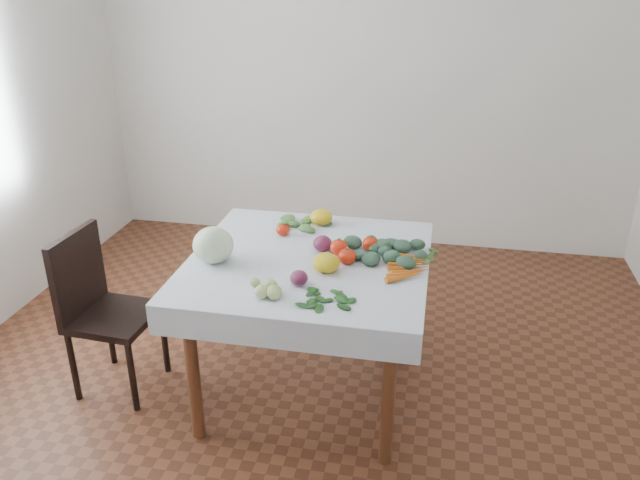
# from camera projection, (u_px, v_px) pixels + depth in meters

# --- Properties ---
(ground) EXTENTS (4.00, 4.00, 0.00)m
(ground) POSITION_uv_depth(u_px,v_px,m) (310.00, 388.00, 3.26)
(ground) COLOR brown
(back_wall) EXTENTS (4.00, 0.04, 2.70)m
(back_wall) POSITION_uv_depth(u_px,v_px,m) (366.00, 67.00, 4.51)
(back_wall) COLOR white
(back_wall) RESTS_ON ground
(table) EXTENTS (1.00, 1.00, 0.75)m
(table) POSITION_uv_depth(u_px,v_px,m) (309.00, 278.00, 3.00)
(table) COLOR brown
(table) RESTS_ON ground
(tablecloth) EXTENTS (1.12, 1.12, 0.01)m
(tablecloth) POSITION_uv_depth(u_px,v_px,m) (308.00, 259.00, 2.96)
(tablecloth) COLOR white
(tablecloth) RESTS_ON table
(chair) EXTENTS (0.41, 0.41, 0.85)m
(chair) POSITION_uv_depth(u_px,v_px,m) (99.00, 302.00, 3.12)
(chair) COLOR black
(chair) RESTS_ON ground
(cabbage) EXTENTS (0.22, 0.22, 0.17)m
(cabbage) POSITION_uv_depth(u_px,v_px,m) (213.00, 245.00, 2.89)
(cabbage) COLOR #DEF1CA
(cabbage) RESTS_ON tablecloth
(tomato_a) EXTENTS (0.09, 0.09, 0.06)m
(tomato_a) POSITION_uv_depth(u_px,v_px,m) (283.00, 230.00, 3.19)
(tomato_a) COLOR red
(tomato_a) RESTS_ON tablecloth
(tomato_b) EXTENTS (0.10, 0.10, 0.08)m
(tomato_b) POSITION_uv_depth(u_px,v_px,m) (347.00, 256.00, 2.89)
(tomato_b) COLOR red
(tomato_b) RESTS_ON tablecloth
(tomato_c) EXTENTS (0.12, 0.12, 0.08)m
(tomato_c) POSITION_uv_depth(u_px,v_px,m) (339.00, 248.00, 2.98)
(tomato_c) COLOR red
(tomato_c) RESTS_ON tablecloth
(tomato_d) EXTENTS (0.10, 0.10, 0.07)m
(tomato_d) POSITION_uv_depth(u_px,v_px,m) (371.00, 244.00, 3.03)
(tomato_d) COLOR red
(tomato_d) RESTS_ON tablecloth
(heirloom_back) EXTENTS (0.15, 0.15, 0.08)m
(heirloom_back) POSITION_uv_depth(u_px,v_px,m) (321.00, 217.00, 3.33)
(heirloom_back) COLOR gold
(heirloom_back) RESTS_ON tablecloth
(heirloom_front) EXTENTS (0.15, 0.15, 0.09)m
(heirloom_front) POSITION_uv_depth(u_px,v_px,m) (326.00, 263.00, 2.82)
(heirloom_front) COLOR gold
(heirloom_front) RESTS_ON tablecloth
(onion_a) EXTENTS (0.10, 0.10, 0.08)m
(onion_a) POSITION_uv_depth(u_px,v_px,m) (322.00, 243.00, 3.02)
(onion_a) COLOR #5E1B3A
(onion_a) RESTS_ON tablecloth
(onion_b) EXTENTS (0.10, 0.10, 0.07)m
(onion_b) POSITION_uv_depth(u_px,v_px,m) (299.00, 278.00, 2.70)
(onion_b) COLOR #5E1B3A
(onion_b) RESTS_ON tablecloth
(tomatillo_cluster) EXTENTS (0.16, 0.12, 0.05)m
(tomatillo_cluster) POSITION_uv_depth(u_px,v_px,m) (267.00, 288.00, 2.64)
(tomatillo_cluster) COLOR #BAD67B
(tomatillo_cluster) RESTS_ON tablecloth
(carrot_bunch) EXTENTS (0.20, 0.30, 0.03)m
(carrot_bunch) POSITION_uv_depth(u_px,v_px,m) (410.00, 266.00, 2.85)
(carrot_bunch) COLOR orange
(carrot_bunch) RESTS_ON tablecloth
(kale_bunch) EXTENTS (0.36, 0.28, 0.05)m
(kale_bunch) POSITION_uv_depth(u_px,v_px,m) (386.00, 250.00, 2.99)
(kale_bunch) COLOR #3B614C
(kale_bunch) RESTS_ON tablecloth
(basil_bunch) EXTENTS (0.24, 0.19, 0.01)m
(basil_bunch) POSITION_uv_depth(u_px,v_px,m) (331.00, 299.00, 2.59)
(basil_bunch) COLOR #1A4816
(basil_bunch) RESTS_ON tablecloth
(dill_bunch) EXTENTS (0.22, 0.22, 0.03)m
(dill_bunch) POSITION_uv_depth(u_px,v_px,m) (304.00, 223.00, 3.32)
(dill_bunch) COLOR #4E883E
(dill_bunch) RESTS_ON tablecloth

